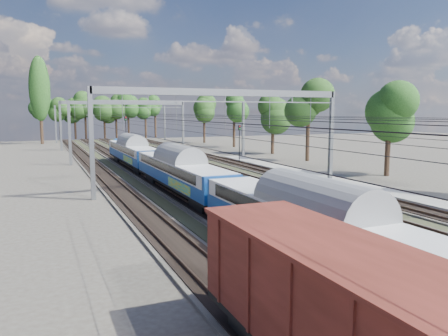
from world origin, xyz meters
name	(u,v)px	position (x,y,z in m)	size (l,w,h in m)	color
track_bed	(176,169)	(0.00, 45.00, 0.10)	(21.00, 130.00, 0.34)	#47423A
platform	(411,198)	(12.00, 20.00, 0.15)	(3.00, 70.00, 0.30)	gray
catenary	(162,116)	(0.33, 52.69, 6.40)	(25.65, 130.00, 9.00)	slate
tree_belt	(151,107)	(8.19, 90.68, 8.00)	(39.91, 97.75, 12.17)	black
poplar	(39,89)	(-14.50, 98.00, 11.89)	(4.40, 4.40, 19.04)	black
emu_train	(181,167)	(-4.50, 28.98, 2.43)	(2.82, 59.79, 4.13)	black
worker	(126,144)	(0.19, 78.47, 0.98)	(0.72, 0.47, 1.96)	black
signal_near	(126,130)	(-1.07, 71.44, 3.95)	(0.45, 0.42, 6.24)	black
signal_far	(239,139)	(9.72, 47.67, 3.31)	(0.34, 0.31, 5.23)	black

